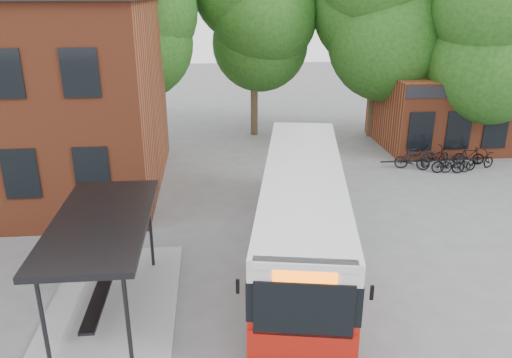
{
  "coord_description": "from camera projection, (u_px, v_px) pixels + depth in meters",
  "views": [
    {
      "loc": [
        -1.61,
        -12.77,
        8.26
      ],
      "look_at": [
        -0.1,
        3.8,
        2.0
      ],
      "focal_mm": 35.0,
      "sensor_mm": 36.0,
      "label": 1
    }
  ],
  "objects": [
    {
      "name": "bicycle_1",
      "position": [
        412.0,
        159.0,
        24.57
      ],
      "size": [
        1.77,
        1.06,
        1.03
      ],
      "primitive_type": "imported",
      "rotation": [
        0.0,
        0.0,
        1.21
      ],
      "color": "black",
      "rests_on": "ground"
    },
    {
      "name": "bus_shelter",
      "position": [
        106.0,
        268.0,
        13.13
      ],
      "size": [
        3.6,
        7.0,
        2.9
      ],
      "primitive_type": null,
      "color": "black",
      "rests_on": "ground"
    },
    {
      "name": "tree_2",
      "position": [
        377.0,
        43.0,
        28.61
      ],
      "size": [
        7.92,
        7.92,
        11.0
      ],
      "primitive_type": null,
      "color": "#1B4813",
      "rests_on": "ground"
    },
    {
      "name": "ground",
      "position": [
        271.0,
        286.0,
        14.95
      ],
      "size": [
        100.0,
        100.0,
        0.0
      ],
      "primitive_type": "plane",
      "color": "#5D5D5F"
    },
    {
      "name": "tree_0",
      "position": [
        129.0,
        45.0,
        27.42
      ],
      "size": [
        7.92,
        7.92,
        11.0
      ],
      "primitive_type": null,
      "color": "#1B4813",
      "rests_on": "ground"
    },
    {
      "name": "bicycle_6",
      "position": [
        480.0,
        161.0,
        24.62
      ],
      "size": [
        1.81,
        1.08,
        0.9
      ],
      "primitive_type": "imported",
      "rotation": [
        0.0,
        0.0,
        1.88
      ],
      "color": "black",
      "rests_on": "ground"
    },
    {
      "name": "bicycle_4",
      "position": [
        435.0,
        156.0,
        25.09
      ],
      "size": [
        1.99,
        1.34,
        0.99
      ],
      "primitive_type": "imported",
      "rotation": [
        0.0,
        0.0,
        1.97
      ],
      "color": "black",
      "rests_on": "ground"
    },
    {
      "name": "city_bus",
      "position": [
        302.0,
        212.0,
        16.25
      ],
      "size": [
        4.6,
        12.22,
        3.04
      ],
      "primitive_type": null,
      "rotation": [
        0.0,
        0.0,
        -0.18
      ],
      "color": "#A2140B",
      "rests_on": "ground"
    },
    {
      "name": "shop_row",
      "position": [
        502.0,
        108.0,
        28.58
      ],
      "size": [
        14.0,
        6.2,
        4.0
      ],
      "primitive_type": null,
      "color": "brown",
      "rests_on": "ground"
    },
    {
      "name": "tree_3",
      "position": [
        495.0,
        67.0,
        25.61
      ],
      "size": [
        7.04,
        7.04,
        9.28
      ],
      "primitive_type": null,
      "color": "#1B4813",
      "rests_on": "ground"
    },
    {
      "name": "bicycle_2",
      "position": [
        418.0,
        153.0,
        25.72
      ],
      "size": [
        1.88,
        1.05,
        0.94
      ],
      "primitive_type": "imported",
      "rotation": [
        0.0,
        0.0,
        1.32
      ],
      "color": "black",
      "rests_on": "ground"
    },
    {
      "name": "bicycle_3",
      "position": [
        448.0,
        164.0,
        24.04
      ],
      "size": [
        1.63,
        0.68,
        0.95
      ],
      "primitive_type": "imported",
      "rotation": [
        0.0,
        0.0,
        1.42
      ],
      "color": "black",
      "rests_on": "ground"
    },
    {
      "name": "bike_rail",
      "position": [
        431.0,
        163.0,
        25.0
      ],
      "size": [
        5.2,
        0.1,
        0.38
      ],
      "primitive_type": null,
      "color": "black",
      "rests_on": "ground"
    },
    {
      "name": "bicycle_7",
      "position": [
        469.0,
        156.0,
        25.3
      ],
      "size": [
        1.6,
        0.74,
        0.93
      ],
      "primitive_type": "imported",
      "rotation": [
        0.0,
        0.0,
        1.36
      ],
      "color": "black",
      "rests_on": "ground"
    },
    {
      "name": "tree_1",
      "position": [
        254.0,
        48.0,
        29.05
      ],
      "size": [
        7.92,
        7.92,
        10.4
      ],
      "primitive_type": null,
      "color": "#1B4813",
      "rests_on": "ground"
    },
    {
      "name": "bicycle_5",
      "position": [
        456.0,
        164.0,
        24.12
      ],
      "size": [
        1.55,
        0.47,
        0.92
      ],
      "primitive_type": "imported",
      "rotation": [
        0.0,
        0.0,
        1.55
      ],
      "color": "black",
      "rests_on": "ground"
    }
  ]
}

